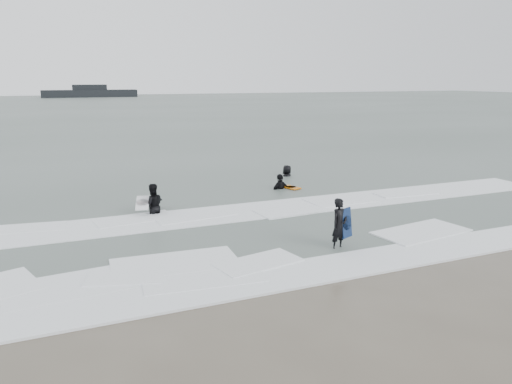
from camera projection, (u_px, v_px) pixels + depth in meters
name	position (u px, v px, depth m)	size (l,w,h in m)	color
ground	(320.00, 262.00, 14.92)	(320.00, 320.00, 0.00)	brown
sea	(92.00, 109.00, 86.98)	(320.00, 320.00, 0.00)	#47544C
surfer_centre	(338.00, 249.00, 16.03)	(0.62, 0.41, 1.70)	black
surfer_wading	(153.00, 215.00, 20.06)	(0.89, 0.70, 1.84)	black
surfer_breaker	(156.00, 210.00, 20.76)	(0.97, 0.56, 1.50)	black
surfer_right_near	(280.00, 190.00, 24.64)	(1.13, 0.47, 1.93)	black
surfer_right_far	(287.00, 177.00, 27.82)	(0.88, 0.58, 1.81)	black
surf_foam	(270.00, 227.00, 18.25)	(30.03, 9.06, 0.09)	white
bodyboards	(256.00, 202.00, 20.18)	(8.37, 9.20, 1.25)	#0E1F44
vessel_horizon	(90.00, 93.00, 142.32)	(26.02, 4.65, 3.53)	black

